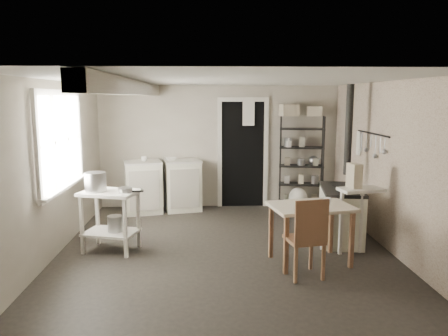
{
  "coord_description": "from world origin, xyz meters",
  "views": [
    {
      "loc": [
        -0.26,
        -5.73,
        2.08
      ],
      "look_at": [
        0.0,
        0.3,
        1.1
      ],
      "focal_mm": 35.0,
      "sensor_mm": 36.0,
      "label": 1
    }
  ],
  "objects_px": {
    "prep_table": "(111,222)",
    "stove": "(341,211)",
    "stockpot": "(95,184)",
    "flour_sack": "(298,198)",
    "chair": "(304,236)",
    "work_table": "(310,234)",
    "shelf_rack": "(301,158)",
    "base_cabinets": "(163,186)"
  },
  "relations": [
    {
      "from": "prep_table",
      "to": "stove",
      "type": "distance_m",
      "value": 3.27
    },
    {
      "from": "stockpot",
      "to": "flour_sack",
      "type": "height_order",
      "value": "stockpot"
    },
    {
      "from": "prep_table",
      "to": "chair",
      "type": "xyz_separation_m",
      "value": [
        2.44,
        -0.97,
        0.08
      ]
    },
    {
      "from": "work_table",
      "to": "shelf_rack",
      "type": "bearing_deg",
      "value": 80.12
    },
    {
      "from": "prep_table",
      "to": "stockpot",
      "type": "xyz_separation_m",
      "value": [
        -0.18,
        -0.01,
        0.54
      ]
    },
    {
      "from": "stove",
      "to": "shelf_rack",
      "type": "bearing_deg",
      "value": 104.08
    },
    {
      "from": "prep_table",
      "to": "stockpot",
      "type": "distance_m",
      "value": 0.57
    },
    {
      "from": "work_table",
      "to": "chair",
      "type": "distance_m",
      "value": 0.47
    },
    {
      "from": "stove",
      "to": "flour_sack",
      "type": "distance_m",
      "value": 1.79
    },
    {
      "from": "base_cabinets",
      "to": "chair",
      "type": "bearing_deg",
      "value": -70.53
    },
    {
      "from": "chair",
      "to": "stockpot",
      "type": "bearing_deg",
      "value": 149.15
    },
    {
      "from": "stove",
      "to": "chair",
      "type": "bearing_deg",
      "value": -114.17
    },
    {
      "from": "shelf_rack",
      "to": "work_table",
      "type": "bearing_deg",
      "value": -89.85
    },
    {
      "from": "shelf_rack",
      "to": "stove",
      "type": "bearing_deg",
      "value": -75.07
    },
    {
      "from": "work_table",
      "to": "chair",
      "type": "relative_size",
      "value": 1.03
    },
    {
      "from": "prep_table",
      "to": "flour_sack",
      "type": "xyz_separation_m",
      "value": [
        3.0,
        2.04,
        -0.16
      ]
    },
    {
      "from": "chair",
      "to": "flour_sack",
      "type": "height_order",
      "value": "chair"
    },
    {
      "from": "prep_table",
      "to": "work_table",
      "type": "bearing_deg",
      "value": -11.83
    },
    {
      "from": "base_cabinets",
      "to": "stove",
      "type": "xyz_separation_m",
      "value": [
        2.75,
        -1.83,
        -0.02
      ]
    },
    {
      "from": "stockpot",
      "to": "prep_table",
      "type": "bearing_deg",
      "value": 2.03
    },
    {
      "from": "flour_sack",
      "to": "work_table",
      "type": "bearing_deg",
      "value": -98.72
    },
    {
      "from": "shelf_rack",
      "to": "work_table",
      "type": "distance_m",
      "value": 2.88
    },
    {
      "from": "stockpot",
      "to": "base_cabinets",
      "type": "height_order",
      "value": "stockpot"
    },
    {
      "from": "chair",
      "to": "flour_sack",
      "type": "xyz_separation_m",
      "value": [
        0.57,
        3.01,
        -0.24
      ]
    },
    {
      "from": "shelf_rack",
      "to": "flour_sack",
      "type": "xyz_separation_m",
      "value": [
        -0.09,
        -0.19,
        -0.71
      ]
    },
    {
      "from": "base_cabinets",
      "to": "shelf_rack",
      "type": "height_order",
      "value": "shelf_rack"
    },
    {
      "from": "base_cabinets",
      "to": "chair",
      "type": "height_order",
      "value": "chair"
    },
    {
      "from": "base_cabinets",
      "to": "flour_sack",
      "type": "height_order",
      "value": "base_cabinets"
    },
    {
      "from": "prep_table",
      "to": "stockpot",
      "type": "bearing_deg",
      "value": -177.97
    },
    {
      "from": "prep_table",
      "to": "stove",
      "type": "xyz_separation_m",
      "value": [
        3.26,
        0.29,
        0.04
      ]
    },
    {
      "from": "stockpot",
      "to": "work_table",
      "type": "height_order",
      "value": "stockpot"
    },
    {
      "from": "base_cabinets",
      "to": "flour_sack",
      "type": "xyz_separation_m",
      "value": [
        2.5,
        -0.07,
        -0.22
      ]
    },
    {
      "from": "base_cabinets",
      "to": "stove",
      "type": "relative_size",
      "value": 1.43
    },
    {
      "from": "shelf_rack",
      "to": "flour_sack",
      "type": "relative_size",
      "value": 4.08
    },
    {
      "from": "work_table",
      "to": "prep_table",
      "type": "bearing_deg",
      "value": 168.17
    },
    {
      "from": "stockpot",
      "to": "base_cabinets",
      "type": "distance_m",
      "value": 2.28
    },
    {
      "from": "work_table",
      "to": "flour_sack",
      "type": "xyz_separation_m",
      "value": [
        0.4,
        2.59,
        -0.14
      ]
    },
    {
      "from": "base_cabinets",
      "to": "shelf_rack",
      "type": "relative_size",
      "value": 0.82
    },
    {
      "from": "prep_table",
      "to": "base_cabinets",
      "type": "xyz_separation_m",
      "value": [
        0.51,
        2.11,
        0.06
      ]
    },
    {
      "from": "shelf_rack",
      "to": "chair",
      "type": "xyz_separation_m",
      "value": [
        -0.66,
        -3.2,
        -0.46
      ]
    },
    {
      "from": "base_cabinets",
      "to": "work_table",
      "type": "bearing_deg",
      "value": -64.29
    },
    {
      "from": "shelf_rack",
      "to": "stove",
      "type": "distance_m",
      "value": 2.02
    }
  ]
}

